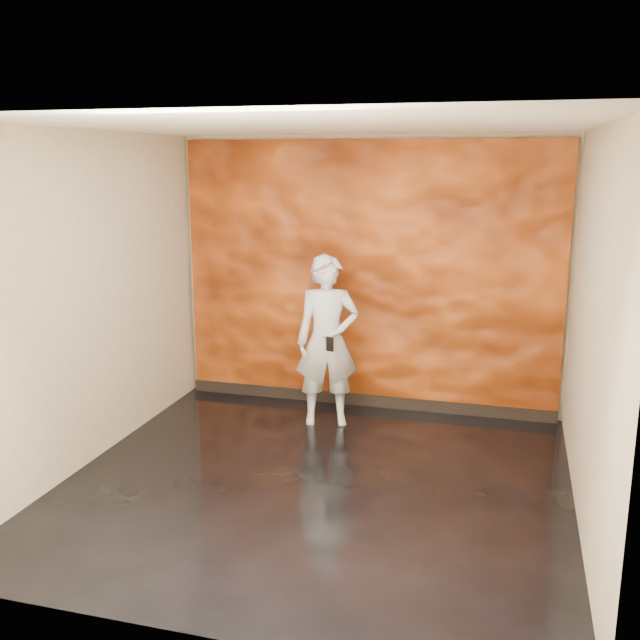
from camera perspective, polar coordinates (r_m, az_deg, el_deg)
The scene contains 5 objects.
room at distance 5.47m, azimuth -0.34°, elevation 0.45°, with size 4.02×4.02×2.81m.
feature_wall at distance 7.34m, azimuth 3.83°, elevation 3.47°, with size 3.90×0.06×2.75m, color orange.
baseboard at distance 7.63m, azimuth 3.62°, elevation -6.41°, with size 3.90×0.04×0.12m, color black.
man at distance 6.92m, azimuth 0.60°, elevation -1.68°, with size 0.61×0.40×1.67m, color #A0A6B0.
phone at distance 6.66m, azimuth 0.80°, elevation -1.94°, with size 0.07×0.01×0.14m, color black.
Camera 1 is at (1.45, -5.14, 2.57)m, focal length 40.00 mm.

